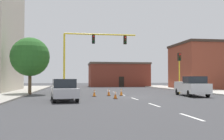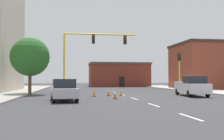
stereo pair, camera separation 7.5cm
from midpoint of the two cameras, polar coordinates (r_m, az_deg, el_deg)
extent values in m
plane|color=#38383A|center=(25.92, 3.33, -5.81)|extent=(160.00, 160.00, 0.00)
cube|color=#9E998E|center=(34.21, -21.81, -4.61)|extent=(6.00, 56.00, 0.14)
cube|color=#B2ADA3|center=(38.12, 20.39, -4.34)|extent=(6.00, 56.00, 0.14)
cube|color=silver|center=(12.63, 16.89, -9.85)|extent=(0.16, 2.40, 0.01)
cube|color=silver|center=(17.72, 9.12, -7.59)|extent=(0.16, 2.40, 0.01)
cube|color=silver|center=(23.00, 4.90, -6.30)|extent=(0.16, 2.40, 0.01)
cube|color=silver|center=(28.36, 2.27, -5.47)|extent=(0.16, 2.40, 0.01)
cube|color=silver|center=(33.77, 0.49, -4.90)|extent=(0.16, 2.40, 0.01)
cube|color=silver|center=(39.20, -0.80, -4.48)|extent=(0.16, 2.40, 0.01)
cube|color=brown|center=(58.91, 1.34, -1.24)|extent=(13.02, 7.82, 4.90)
cube|color=#4C4238|center=(59.00, 1.34, 1.33)|extent=(13.32, 8.12, 0.40)
cube|color=black|center=(55.04, 2.06, -2.60)|extent=(1.10, 0.06, 2.20)
cube|color=brown|center=(48.28, 20.99, 0.54)|extent=(12.11, 9.81, 7.45)
cube|color=#3D2D23|center=(48.60, 20.93, 5.17)|extent=(12.41, 10.11, 0.40)
cube|color=yellow|center=(28.96, -10.58, -4.83)|extent=(1.80, 1.20, 0.55)
cylinder|color=yellow|center=(28.99, -10.54, 1.85)|extent=(0.20, 0.20, 6.20)
cylinder|color=yellow|center=(29.50, -2.61, 7.82)|extent=(8.04, 0.16, 0.16)
cube|color=black|center=(29.33, -4.18, 6.74)|extent=(0.32, 0.36, 0.95)
sphere|color=red|center=(29.19, -4.15, 7.33)|extent=(0.20, 0.20, 0.20)
sphere|color=#38280A|center=(29.14, -4.15, 6.79)|extent=(0.20, 0.20, 0.20)
sphere|color=black|center=(29.10, -4.15, 6.24)|extent=(0.20, 0.20, 0.20)
cube|color=black|center=(29.83, 2.81, 6.59)|extent=(0.32, 0.36, 0.95)
sphere|color=red|center=(29.69, 2.88, 7.17)|extent=(0.20, 0.20, 0.20)
sphere|color=#38280A|center=(29.65, 2.88, 6.64)|extent=(0.20, 0.20, 0.20)
sphere|color=black|center=(29.61, 2.88, 6.10)|extent=(0.20, 0.20, 0.20)
cylinder|color=yellow|center=(31.43, 14.52, -0.69)|extent=(0.14, 0.14, 4.80)
cube|color=black|center=(31.52, 14.49, 2.81)|extent=(0.32, 0.36, 0.95)
sphere|color=red|center=(31.37, 14.62, 3.34)|extent=(0.20, 0.20, 0.20)
sphere|color=#38280A|center=(31.35, 14.63, 2.83)|extent=(0.20, 0.20, 0.20)
sphere|color=black|center=(31.33, 14.63, 2.32)|extent=(0.20, 0.20, 0.20)
cylinder|color=brown|center=(30.24, -17.68, -2.72)|extent=(0.36, 0.36, 2.58)
sphere|color=#286023|center=(30.34, -17.63, 2.78)|extent=(4.31, 4.31, 4.31)
cube|color=white|center=(27.61, 16.98, -3.80)|extent=(2.52, 5.57, 0.95)
cube|color=#1E2328|center=(26.75, 17.63, -2.09)|extent=(2.01, 1.97, 0.70)
cube|color=white|center=(28.72, 16.16, -2.62)|extent=(2.27, 2.99, 0.16)
cylinder|color=black|center=(26.26, 20.22, -4.90)|extent=(0.29, 0.70, 0.68)
cylinder|color=black|center=(25.61, 16.50, -5.02)|extent=(0.29, 0.70, 0.68)
cylinder|color=black|center=(29.67, 17.41, -4.58)|extent=(0.29, 0.70, 0.68)
cylinder|color=black|center=(29.09, 14.08, -4.66)|extent=(0.29, 0.70, 0.68)
cube|color=#B7B7BC|center=(20.81, -10.60, -4.84)|extent=(2.35, 4.68, 0.70)
cube|color=#1E2328|center=(20.89, -10.61, -2.91)|extent=(1.95, 2.48, 0.70)
cylinder|color=black|center=(22.31, -13.05, -5.52)|extent=(0.30, 0.70, 0.68)
cylinder|color=black|center=(22.43, -8.81, -5.53)|extent=(0.30, 0.70, 0.68)
cylinder|color=black|center=(19.26, -12.69, -6.11)|extent=(0.30, 0.70, 0.68)
cylinder|color=black|center=(19.40, -7.79, -6.11)|extent=(0.30, 0.70, 0.68)
cube|color=black|center=(26.97, 1.98, -5.62)|extent=(0.36, 0.36, 0.04)
cone|color=orange|center=(26.95, 1.98, -4.81)|extent=(0.28, 0.28, 0.73)
cylinder|color=white|center=(26.94, 1.98, -4.62)|extent=(0.19, 0.19, 0.08)
cube|color=black|center=(26.58, -0.79, -5.67)|extent=(0.36, 0.36, 0.04)
cone|color=orange|center=(26.56, -0.79, -4.89)|extent=(0.28, 0.28, 0.68)
cylinder|color=white|center=(26.55, -0.79, -4.72)|extent=(0.19, 0.19, 0.08)
cube|color=black|center=(22.71, 0.64, -6.32)|extent=(0.36, 0.36, 0.04)
cone|color=orange|center=(22.69, 0.64, -5.47)|extent=(0.28, 0.28, 0.64)
cylinder|color=white|center=(22.68, 0.64, -5.27)|extent=(0.19, 0.19, 0.08)
cube|color=black|center=(25.61, -4.01, -5.81)|extent=(0.36, 0.36, 0.04)
cone|color=orange|center=(25.59, -4.01, -4.98)|extent=(0.28, 0.28, 0.70)
cylinder|color=white|center=(25.58, -4.00, -4.79)|extent=(0.19, 0.19, 0.08)
camera|label=1|loc=(0.04, -90.07, 0.00)|focal=41.60mm
camera|label=2|loc=(0.04, 89.93, 0.00)|focal=41.60mm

